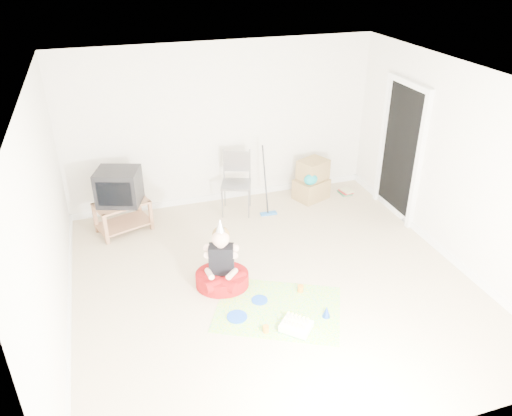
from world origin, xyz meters
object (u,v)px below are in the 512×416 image
object	(u,v)px
seated_woman	(222,272)
birthday_cake	(296,327)
folding_chair	(236,184)
tv_stand	(123,214)
crt_tv	(119,187)
cardboard_boxes	(312,181)

from	to	relation	value
seated_woman	birthday_cake	xyz separation A→B (m)	(0.59, -1.06, -0.17)
folding_chair	seated_woman	world-z (taller)	folding_chair
tv_stand	seated_woman	size ratio (longest dim) A/B	0.90
crt_tv	birthday_cake	size ratio (longest dim) A/B	1.43
tv_stand	crt_tv	world-z (taller)	crt_tv
tv_stand	folding_chair	distance (m)	1.79
birthday_cake	seated_woman	bearing A→B (deg)	118.98
birthday_cake	folding_chair	bearing A→B (deg)	87.60
seated_woman	crt_tv	bearing A→B (deg)	121.05
folding_chair	cardboard_boxes	distance (m)	1.36
cardboard_boxes	seated_woman	xyz separation A→B (m)	(-2.05, -1.92, -0.11)
folding_chair	birthday_cake	bearing A→B (deg)	-92.40
crt_tv	folding_chair	bearing A→B (deg)	20.66
tv_stand	cardboard_boxes	world-z (taller)	cardboard_boxes
cardboard_boxes	birthday_cake	xyz separation A→B (m)	(-1.47, -2.98, -0.28)
cardboard_boxes	birthday_cake	world-z (taller)	cardboard_boxes
tv_stand	cardboard_boxes	size ratio (longest dim) A/B	1.30
cardboard_boxes	tv_stand	bearing A→B (deg)	-177.44
crt_tv	cardboard_boxes	xyz separation A→B (m)	(3.12, 0.14, -0.41)
seated_woman	cardboard_boxes	bearing A→B (deg)	43.04
crt_tv	folding_chair	size ratio (longest dim) A/B	0.60
tv_stand	birthday_cake	distance (m)	3.30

